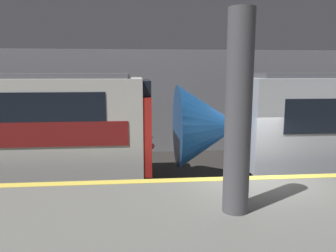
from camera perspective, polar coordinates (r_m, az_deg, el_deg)
ground_plane at (r=9.47m, az=14.49°, el=-14.80°), size 120.00×120.00×0.00m
platform at (r=7.18m, az=21.73°, el=-18.55°), size 40.00×4.99×1.11m
station_rear_barrier at (r=15.89m, az=5.81°, el=4.32°), size 50.00×0.15×4.86m
support_pillar_near at (r=6.35m, az=12.14°, el=2.02°), size 0.51×0.51×3.89m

